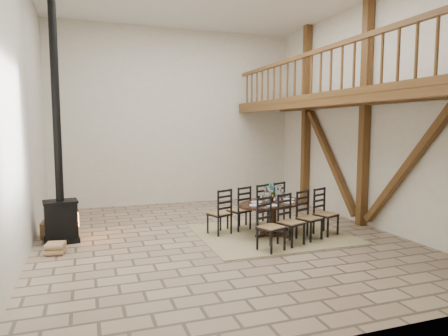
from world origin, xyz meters
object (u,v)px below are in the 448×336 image
object	(u,v)px
wood_stove	(60,184)
dining_table	(272,218)
log_stack	(56,248)
log_basket	(52,229)

from	to	relation	value
wood_stove	dining_table	bearing A→B (deg)	-19.05
wood_stove	log_stack	size ratio (longest dim) A/B	13.91
dining_table	wood_stove	size ratio (longest dim) A/B	0.51
wood_stove	log_basket	size ratio (longest dim) A/B	10.57
log_basket	log_stack	distance (m)	1.16
log_basket	log_stack	size ratio (longest dim) A/B	1.32
dining_table	log_stack	distance (m)	4.17
dining_table	log_basket	distance (m)	4.48
log_stack	wood_stove	bearing A→B (deg)	85.23
dining_table	log_stack	world-z (taller)	dining_table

